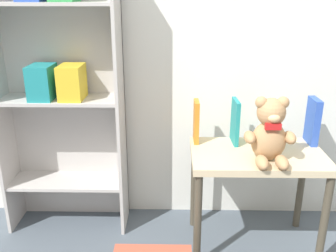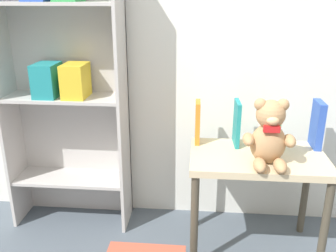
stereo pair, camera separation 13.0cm
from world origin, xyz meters
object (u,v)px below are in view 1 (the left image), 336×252
at_px(display_table, 257,167).
at_px(book_standing_green, 274,128).
at_px(book_standing_orange, 196,121).
at_px(book_standing_teal, 235,122).
at_px(book_standing_blue, 313,121).
at_px(bookshelf_side, 60,81).
at_px(teddy_bear, 270,133).

xyz_separation_m(display_table, book_standing_green, (0.11, 0.12, 0.18)).
distance_m(book_standing_orange, book_standing_green, 0.42).
bearing_deg(book_standing_green, book_standing_orange, 177.60).
bearing_deg(book_standing_teal, book_standing_orange, 173.81).
xyz_separation_m(display_table, book_standing_orange, (-0.32, 0.15, 0.20)).
bearing_deg(book_standing_green, book_standing_blue, 5.47).
xyz_separation_m(bookshelf_side, book_standing_teal, (0.97, -0.10, -0.20)).
relative_size(bookshelf_side, book_standing_orange, 6.80).
bearing_deg(book_standing_orange, book_standing_blue, -2.09).
bearing_deg(teddy_bear, book_standing_green, 70.29).
height_order(book_standing_orange, book_standing_teal, book_standing_teal).
height_order(book_standing_teal, book_standing_green, book_standing_teal).
bearing_deg(display_table, bookshelf_side, 167.73).
bearing_deg(display_table, teddy_bear, -75.57).
distance_m(display_table, book_standing_teal, 0.27).
bearing_deg(book_standing_blue, book_standing_orange, 178.86).
relative_size(display_table, book_standing_blue, 2.75).
height_order(display_table, book_standing_teal, book_standing_teal).
height_order(teddy_bear, book_standing_teal, teddy_bear).
bearing_deg(book_standing_orange, book_standing_green, -4.71).
distance_m(display_table, book_standing_orange, 0.40).
xyz_separation_m(teddy_bear, book_standing_orange, (-0.34, 0.25, -0.03)).
bearing_deg(book_standing_blue, teddy_bear, -140.78).
bearing_deg(book_standing_orange, teddy_bear, -37.27).
relative_size(display_table, book_standing_green, 3.80).
xyz_separation_m(bookshelf_side, book_standing_blue, (1.39, -0.09, -0.19)).
relative_size(teddy_bear, book_standing_orange, 1.39).
xyz_separation_m(book_standing_teal, book_standing_blue, (0.42, 0.00, 0.00)).
relative_size(teddy_bear, book_standing_teal, 1.33).
relative_size(display_table, book_standing_orange, 2.97).
height_order(teddy_bear, book_standing_blue, teddy_bear).
xyz_separation_m(teddy_bear, book_standing_green, (0.08, 0.22, -0.06)).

